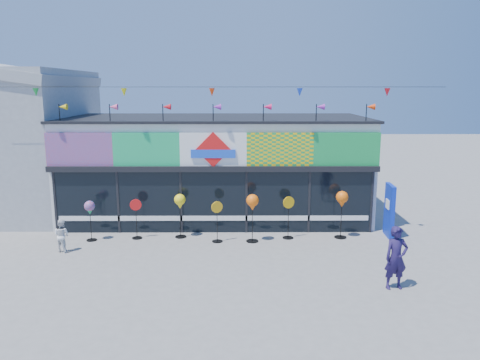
{
  "coord_description": "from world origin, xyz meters",
  "views": [
    {
      "loc": [
        0.86,
        -13.23,
        5.3
      ],
      "look_at": [
        0.95,
        2.0,
        2.26
      ],
      "focal_mm": 35.0,
      "sensor_mm": 36.0,
      "label": 1
    }
  ],
  "objects_px": {
    "spinner_6": "(342,201)",
    "spinner_5": "(288,216)",
    "spinner_0": "(90,209)",
    "spinner_2": "(180,203)",
    "spinner_1": "(136,218)",
    "adult_man": "(396,258)",
    "blue_sign": "(389,210)",
    "spinner_4": "(252,204)",
    "spinner_3": "(217,221)",
    "child": "(62,235)"
  },
  "relations": [
    {
      "from": "spinner_1",
      "to": "spinner_6",
      "type": "relative_size",
      "value": 0.84
    },
    {
      "from": "blue_sign",
      "to": "spinner_6",
      "type": "xyz_separation_m",
      "value": [
        -1.76,
        -0.17,
        0.41
      ]
    },
    {
      "from": "spinner_3",
      "to": "child",
      "type": "bearing_deg",
      "value": -169.41
    },
    {
      "from": "spinner_0",
      "to": "spinner_6",
      "type": "xyz_separation_m",
      "value": [
        8.82,
        0.25,
        0.22
      ]
    },
    {
      "from": "spinner_1",
      "to": "adult_man",
      "type": "xyz_separation_m",
      "value": [
        7.78,
        -4.26,
        0.1
      ]
    },
    {
      "from": "spinner_5",
      "to": "spinner_6",
      "type": "distance_m",
      "value": 1.97
    },
    {
      "from": "spinner_2",
      "to": "spinner_5",
      "type": "height_order",
      "value": "spinner_2"
    },
    {
      "from": "blue_sign",
      "to": "spinner_0",
      "type": "distance_m",
      "value": 10.59
    },
    {
      "from": "spinner_6",
      "to": "spinner_1",
      "type": "bearing_deg",
      "value": -179.75
    },
    {
      "from": "spinner_0",
      "to": "spinner_5",
      "type": "xyz_separation_m",
      "value": [
        6.94,
        0.21,
        -0.34
      ]
    },
    {
      "from": "spinner_2",
      "to": "blue_sign",
      "type": "bearing_deg",
      "value": 0.59
    },
    {
      "from": "blue_sign",
      "to": "spinner_2",
      "type": "relative_size",
      "value": 1.2
    },
    {
      "from": "spinner_0",
      "to": "spinner_5",
      "type": "relative_size",
      "value": 0.94
    },
    {
      "from": "spinner_2",
      "to": "child",
      "type": "xyz_separation_m",
      "value": [
        -3.7,
        -1.46,
        -0.73
      ]
    },
    {
      "from": "spinner_1",
      "to": "spinner_5",
      "type": "distance_m",
      "value": 5.39
    },
    {
      "from": "blue_sign",
      "to": "spinner_3",
      "type": "xyz_separation_m",
      "value": [
        -6.15,
        -0.59,
        -0.19
      ]
    },
    {
      "from": "spinner_3",
      "to": "spinner_5",
      "type": "relative_size",
      "value": 0.95
    },
    {
      "from": "blue_sign",
      "to": "spinner_5",
      "type": "bearing_deg",
      "value": -173.59
    },
    {
      "from": "spinner_4",
      "to": "spinner_6",
      "type": "height_order",
      "value": "spinner_6"
    },
    {
      "from": "spinner_5",
      "to": "blue_sign",
      "type": "bearing_deg",
      "value": 3.29
    },
    {
      "from": "spinner_4",
      "to": "child",
      "type": "relative_size",
      "value": 1.55
    },
    {
      "from": "spinner_0",
      "to": "adult_man",
      "type": "bearing_deg",
      "value": -23.38
    },
    {
      "from": "spinner_2",
      "to": "spinner_3",
      "type": "height_order",
      "value": "spinner_2"
    },
    {
      "from": "spinner_0",
      "to": "adult_man",
      "type": "relative_size",
      "value": 0.83
    },
    {
      "from": "spinner_3",
      "to": "adult_man",
      "type": "relative_size",
      "value": 0.84
    },
    {
      "from": "spinner_1",
      "to": "spinner_5",
      "type": "xyz_separation_m",
      "value": [
        5.39,
        -0.01,
        0.05
      ]
    },
    {
      "from": "child",
      "to": "spinner_1",
      "type": "bearing_deg",
      "value": -128.64
    },
    {
      "from": "spinner_1",
      "to": "adult_man",
      "type": "bearing_deg",
      "value": -28.67
    },
    {
      "from": "spinner_3",
      "to": "spinner_4",
      "type": "height_order",
      "value": "spinner_4"
    },
    {
      "from": "spinner_0",
      "to": "spinner_1",
      "type": "relative_size",
      "value": 1.0
    },
    {
      "from": "spinner_0",
      "to": "spinner_2",
      "type": "distance_m",
      "value": 3.12
    },
    {
      "from": "spinner_2",
      "to": "spinner_1",
      "type": "bearing_deg",
      "value": -175.33
    },
    {
      "from": "spinner_3",
      "to": "adult_man",
      "type": "bearing_deg",
      "value": -38.24
    },
    {
      "from": "spinner_2",
      "to": "spinner_5",
      "type": "xyz_separation_m",
      "value": [
        3.84,
        -0.13,
        -0.47
      ]
    },
    {
      "from": "spinner_5",
      "to": "child",
      "type": "distance_m",
      "value": 7.66
    },
    {
      "from": "adult_man",
      "to": "spinner_6",
      "type": "bearing_deg",
      "value": 89.4
    },
    {
      "from": "spinner_1",
      "to": "spinner_6",
      "type": "height_order",
      "value": "spinner_6"
    },
    {
      "from": "spinner_4",
      "to": "child",
      "type": "distance_m",
      "value": 6.38
    },
    {
      "from": "spinner_1",
      "to": "child",
      "type": "relative_size",
      "value": 1.31
    },
    {
      "from": "blue_sign",
      "to": "spinner_4",
      "type": "height_order",
      "value": "blue_sign"
    },
    {
      "from": "spinner_6",
      "to": "spinner_4",
      "type": "bearing_deg",
      "value": -172.7
    },
    {
      "from": "spinner_1",
      "to": "spinner_6",
      "type": "bearing_deg",
      "value": 0.25
    },
    {
      "from": "spinner_4",
      "to": "spinner_5",
      "type": "bearing_deg",
      "value": 15.99
    },
    {
      "from": "spinner_4",
      "to": "adult_man",
      "type": "bearing_deg",
      "value": -46.48
    },
    {
      "from": "spinner_2",
      "to": "spinner_0",
      "type": "bearing_deg",
      "value": -173.63
    },
    {
      "from": "spinner_0",
      "to": "spinner_3",
      "type": "height_order",
      "value": "spinner_3"
    },
    {
      "from": "spinner_0",
      "to": "spinner_5",
      "type": "bearing_deg",
      "value": 1.76
    },
    {
      "from": "spinner_1",
      "to": "spinner_4",
      "type": "distance_m",
      "value": 4.16
    },
    {
      "from": "spinner_3",
      "to": "child",
      "type": "height_order",
      "value": "spinner_3"
    },
    {
      "from": "spinner_6",
      "to": "spinner_5",
      "type": "bearing_deg",
      "value": -178.87
    }
  ]
}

